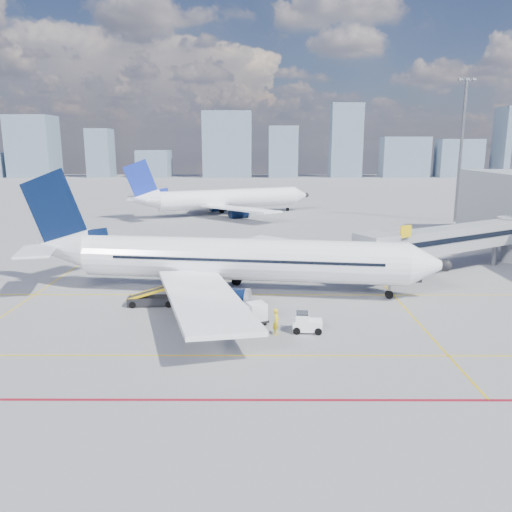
{
  "coord_description": "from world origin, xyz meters",
  "views": [
    {
      "loc": [
        1.13,
        -37.29,
        13.8
      ],
      "look_at": [
        1.01,
        6.96,
        4.0
      ],
      "focal_mm": 35.0,
      "sensor_mm": 36.0,
      "label": 1
    }
  ],
  "objects_px": {
    "ramp_worker": "(276,322)",
    "cargo_dolly": "(247,314)",
    "second_aircraft": "(222,199)",
    "belt_loader": "(153,298)",
    "baggage_tug": "(306,323)",
    "main_aircraft": "(224,259)"
  },
  "relations": [
    {
      "from": "cargo_dolly",
      "to": "ramp_worker",
      "type": "bearing_deg",
      "value": -65.76
    },
    {
      "from": "main_aircraft",
      "to": "second_aircraft",
      "type": "height_order",
      "value": "main_aircraft"
    },
    {
      "from": "second_aircraft",
      "to": "cargo_dolly",
      "type": "bearing_deg",
      "value": -108.78
    },
    {
      "from": "second_aircraft",
      "to": "ramp_worker",
      "type": "xyz_separation_m",
      "value": [
        8.51,
        -65.82,
        -2.21
      ]
    },
    {
      "from": "main_aircraft",
      "to": "second_aircraft",
      "type": "relative_size",
      "value": 1.09
    },
    {
      "from": "cargo_dolly",
      "to": "belt_loader",
      "type": "xyz_separation_m",
      "value": [
        -8.41,
        4.99,
        -0.32
      ]
    },
    {
      "from": "second_aircraft",
      "to": "baggage_tug",
      "type": "distance_m",
      "value": 66.27
    },
    {
      "from": "cargo_dolly",
      "to": "ramp_worker",
      "type": "xyz_separation_m",
      "value": [
        2.18,
        -1.94,
        0.06
      ]
    },
    {
      "from": "second_aircraft",
      "to": "baggage_tug",
      "type": "relative_size",
      "value": 16.21
    },
    {
      "from": "main_aircraft",
      "to": "ramp_worker",
      "type": "distance_m",
      "value": 12.2
    },
    {
      "from": "belt_loader",
      "to": "main_aircraft",
      "type": "bearing_deg",
      "value": 31.94
    },
    {
      "from": "baggage_tug",
      "to": "cargo_dolly",
      "type": "height_order",
      "value": "cargo_dolly"
    },
    {
      "from": "baggage_tug",
      "to": "cargo_dolly",
      "type": "distance_m",
      "value": 4.68
    },
    {
      "from": "baggage_tug",
      "to": "cargo_dolly",
      "type": "relative_size",
      "value": 0.67
    },
    {
      "from": "baggage_tug",
      "to": "ramp_worker",
      "type": "height_order",
      "value": "ramp_worker"
    },
    {
      "from": "second_aircraft",
      "to": "ramp_worker",
      "type": "distance_m",
      "value": 66.41
    },
    {
      "from": "main_aircraft",
      "to": "cargo_dolly",
      "type": "height_order",
      "value": "main_aircraft"
    },
    {
      "from": "second_aircraft",
      "to": "cargo_dolly",
      "type": "height_order",
      "value": "second_aircraft"
    },
    {
      "from": "baggage_tug",
      "to": "belt_loader",
      "type": "xyz_separation_m",
      "value": [
        -12.85,
        6.45,
        -0.11
      ]
    },
    {
      "from": "baggage_tug",
      "to": "main_aircraft",
      "type": "bearing_deg",
      "value": 127.34
    },
    {
      "from": "ramp_worker",
      "to": "cargo_dolly",
      "type": "bearing_deg",
      "value": 60.41
    },
    {
      "from": "belt_loader",
      "to": "cargo_dolly",
      "type": "bearing_deg",
      "value": -33.39
    }
  ]
}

